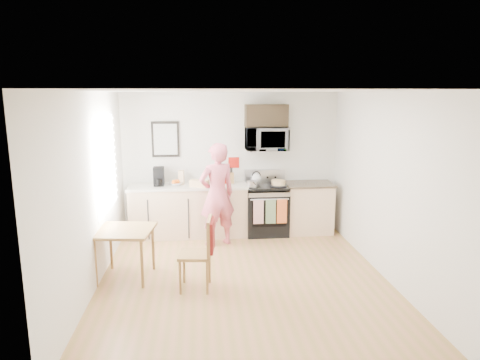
{
  "coord_description": "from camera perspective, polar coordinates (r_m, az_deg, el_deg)",
  "views": [
    {
      "loc": [
        -0.59,
        -5.6,
        2.56
      ],
      "look_at": [
        0.04,
        1.0,
        1.22
      ],
      "focal_mm": 32.0,
      "sensor_mm": 36.0,
      "label": 1
    }
  ],
  "objects": [
    {
      "name": "right_wall",
      "position": [
        6.3,
        18.93,
        -0.77
      ],
      "size": [
        0.04,
        4.6,
        2.6
      ],
      "primitive_type": "cube",
      "color": "silver",
      "rests_on": "floor"
    },
    {
      "name": "floor",
      "position": [
        6.19,
        0.5,
        -13.05
      ],
      "size": [
        4.6,
        4.6,
        0.0
      ],
      "primitive_type": "plane",
      "color": "olive",
      "rests_on": "ground"
    },
    {
      "name": "back_wall",
      "position": [
        8.02,
        -1.2,
        2.35
      ],
      "size": [
        4.0,
        0.04,
        2.6
      ],
      "primitive_type": "cube",
      "color": "silver",
      "rests_on": "floor"
    },
    {
      "name": "pot",
      "position": [
        7.67,
        1.67,
        -0.51
      ],
      "size": [
        0.21,
        0.36,
        0.11
      ],
      "rotation": [
        0.0,
        0.0,
        0.08
      ],
      "color": "#A9A9AD",
      "rests_on": "range"
    },
    {
      "name": "cabinet_left",
      "position": [
        7.89,
        -6.83,
        -4.2
      ],
      "size": [
        2.1,
        0.6,
        0.9
      ],
      "primitive_type": "cube",
      "color": "#DCB98D",
      "rests_on": "floor"
    },
    {
      "name": "upper_cabinet",
      "position": [
        7.83,
        3.52,
        8.59
      ],
      "size": [
        0.76,
        0.35,
        0.4
      ],
      "primitive_type": "cube",
      "color": "black",
      "rests_on": "back_wall"
    },
    {
      "name": "front_wall",
      "position": [
        3.58,
        4.44,
        -9.25
      ],
      "size": [
        4.0,
        0.04,
        2.6
      ],
      "primitive_type": "cube",
      "color": "silver",
      "rests_on": "floor"
    },
    {
      "name": "left_wall",
      "position": [
        5.91,
        -19.15,
        -1.56
      ],
      "size": [
        0.04,
        4.6,
        2.6
      ],
      "primitive_type": "cube",
      "color": "silver",
      "rests_on": "floor"
    },
    {
      "name": "dining_table",
      "position": [
        6.21,
        -15.14,
        -7.1
      ],
      "size": [
        0.76,
        0.76,
        0.72
      ],
      "rotation": [
        0.0,
        0.0,
        -0.13
      ],
      "color": "brown",
      "rests_on": "floor"
    },
    {
      "name": "microwave",
      "position": [
        7.82,
        3.53,
        5.5
      ],
      "size": [
        0.76,
        0.51,
        0.42
      ],
      "primitive_type": "imported",
      "color": "#A9A9AD",
      "rests_on": "back_wall"
    },
    {
      "name": "countertop_left",
      "position": [
        7.78,
        -6.91,
        -0.86
      ],
      "size": [
        2.14,
        0.64,
        0.04
      ],
      "primitive_type": "cube",
      "color": "beige",
      "rests_on": "cabinet_left"
    },
    {
      "name": "chair",
      "position": [
        5.69,
        -4.66,
        -8.44
      ],
      "size": [
        0.5,
        0.46,
        0.98
      ],
      "rotation": [
        0.0,
        0.0,
        -0.11
      ],
      "color": "brown",
      "rests_on": "floor"
    },
    {
      "name": "milk_carton",
      "position": [
        7.86,
        -7.84,
        0.35
      ],
      "size": [
        0.11,
        0.11,
        0.26
      ],
      "primitive_type": "cube",
      "rotation": [
        0.0,
        0.0,
        -0.15
      ],
      "color": "tan",
      "rests_on": "countertop_left"
    },
    {
      "name": "window",
      "position": [
        6.62,
        -17.39,
        2.09
      ],
      "size": [
        0.06,
        1.4,
        1.5
      ],
      "color": "silver",
      "rests_on": "left_wall"
    },
    {
      "name": "ceiling",
      "position": [
        5.63,
        0.55,
        11.79
      ],
      "size": [
        4.0,
        4.6,
        0.04
      ],
      "primitive_type": "cube",
      "color": "silver",
      "rests_on": "back_wall"
    },
    {
      "name": "wall_art",
      "position": [
        7.94,
        -9.91,
        5.37
      ],
      "size": [
        0.5,
        0.04,
        0.65
      ],
      "color": "black",
      "rests_on": "back_wall"
    },
    {
      "name": "fruit_bowl",
      "position": [
        7.8,
        -8.56,
        -0.43
      ],
      "size": [
        0.28,
        0.28,
        0.1
      ],
      "color": "silver",
      "rests_on": "countertop_left"
    },
    {
      "name": "kettle",
      "position": [
        7.94,
        2.2,
        0.23
      ],
      "size": [
        0.19,
        0.19,
        0.23
      ],
      "color": "silver",
      "rests_on": "range"
    },
    {
      "name": "coffee_maker",
      "position": [
        7.82,
        -10.78,
        0.4
      ],
      "size": [
        0.19,
        0.28,
        0.33
      ],
      "rotation": [
        0.0,
        0.0,
        0.03
      ],
      "color": "black",
      "rests_on": "countertop_left"
    },
    {
      "name": "countertop_right",
      "position": [
        8.04,
        9.19,
        -0.53
      ],
      "size": [
        0.88,
        0.64,
        0.04
      ],
      "primitive_type": "cube",
      "color": "black",
      "rests_on": "cabinet_right"
    },
    {
      "name": "person",
      "position": [
        7.25,
        -3.08,
        -1.98
      ],
      "size": [
        0.76,
        0.64,
        1.77
      ],
      "primitive_type": "imported",
      "rotation": [
        0.0,
        0.0,
        3.53
      ],
      "color": "#BA334D",
      "rests_on": "floor"
    },
    {
      "name": "knife_block",
      "position": [
        7.9,
        -1.23,
        0.3
      ],
      "size": [
        0.11,
        0.14,
        0.2
      ],
      "primitive_type": "cube",
      "rotation": [
        0.0,
        0.0,
        0.14
      ],
      "color": "brown",
      "rests_on": "countertop_left"
    },
    {
      "name": "cake",
      "position": [
        7.78,
        5.14,
        -0.43
      ],
      "size": [
        0.31,
        0.31,
        0.1
      ],
      "color": "black",
      "rests_on": "range"
    },
    {
      "name": "bread_bag",
      "position": [
        7.64,
        -5.45,
        -0.44
      ],
      "size": [
        0.36,
        0.28,
        0.12
      ],
      "primitive_type": "cube",
      "rotation": [
        0.0,
        0.0,
        -0.45
      ],
      "color": "tan",
      "rests_on": "countertop_left"
    },
    {
      "name": "range",
      "position": [
        7.96,
        3.54,
        -4.1
      ],
      "size": [
        0.76,
        0.7,
        1.16
      ],
      "color": "black",
      "rests_on": "floor"
    },
    {
      "name": "wall_trivet",
      "position": [
        8.01,
        -0.84,
        2.34
      ],
      "size": [
        0.2,
        0.02,
        0.2
      ],
      "primitive_type": "cube",
      "color": "#A4150E",
      "rests_on": "back_wall"
    },
    {
      "name": "utensil_crock",
      "position": [
        7.86,
        -2.31,
        0.63
      ],
      "size": [
        0.13,
        0.13,
        0.38
      ],
      "color": "#A4150E",
      "rests_on": "countertop_left"
    },
    {
      "name": "cabinet_right",
      "position": [
        8.14,
        9.09,
        -3.77
      ],
      "size": [
        0.84,
        0.6,
        0.9
      ],
      "primitive_type": "cube",
      "color": "#DCB98D",
      "rests_on": "floor"
    }
  ]
}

